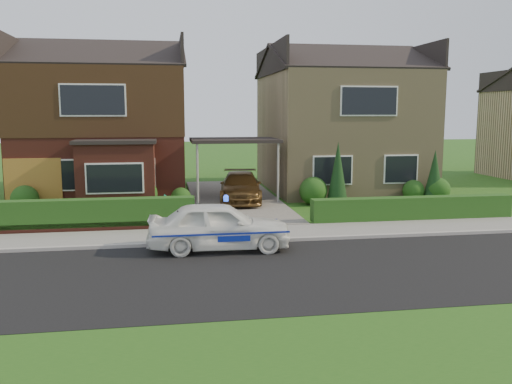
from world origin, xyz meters
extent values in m
plane|color=#204F15|center=(0.00, 0.00, 0.00)|extent=(120.00, 120.00, 0.00)
cube|color=black|center=(0.00, 0.00, 0.00)|extent=(60.00, 6.00, 0.02)
cube|color=#9E9993|center=(0.00, 3.05, 0.06)|extent=(60.00, 0.16, 0.12)
cube|color=slate|center=(0.00, 4.10, 0.05)|extent=(60.00, 2.00, 0.10)
cube|color=#204F15|center=(0.00, -5.00, 0.00)|extent=(60.00, 4.00, 0.01)
cube|color=#666059|center=(0.00, 11.00, 0.06)|extent=(3.80, 12.00, 0.12)
cube|color=maroon|center=(-5.80, 14.00, 2.90)|extent=(7.20, 8.00, 5.80)
cube|color=white|center=(-7.38, 9.98, 1.40)|extent=(1.80, 0.08, 1.30)
cube|color=white|center=(-4.22, 9.98, 1.40)|extent=(1.60, 0.08, 1.30)
cube|color=white|center=(-5.80, 9.98, 4.40)|extent=(2.60, 0.08, 1.30)
cube|color=black|center=(-5.80, 14.00, 4.35)|extent=(7.26, 8.06, 2.90)
cube|color=maroon|center=(-4.94, 9.30, 1.35)|extent=(3.00, 1.40, 2.70)
cube|color=black|center=(-4.94, 9.30, 2.77)|extent=(3.20, 1.60, 0.14)
cube|color=tan|center=(5.80, 14.00, 2.90)|extent=(7.20, 8.00, 5.80)
cube|color=white|center=(4.22, 9.98, 1.40)|extent=(1.80, 0.08, 1.30)
cube|color=white|center=(7.38, 9.98, 1.40)|extent=(1.60, 0.08, 1.30)
cube|color=white|center=(5.80, 9.98, 4.40)|extent=(2.60, 0.08, 1.30)
cube|color=black|center=(0.00, 11.00, 2.70)|extent=(3.80, 3.00, 0.14)
cylinder|color=gray|center=(-1.70, 9.60, 1.35)|extent=(0.10, 0.10, 2.70)
cylinder|color=gray|center=(1.70, 9.60, 1.35)|extent=(0.10, 0.10, 2.70)
cube|color=brown|center=(-8.25, 9.96, 1.05)|extent=(2.20, 0.10, 2.10)
cube|color=maroon|center=(-5.80, 5.30, 0.18)|extent=(7.70, 0.25, 0.36)
cube|color=#1A3E13|center=(-5.80, 5.45, 0.00)|extent=(7.50, 0.55, 0.90)
cube|color=#1A3E13|center=(5.80, 5.35, 0.00)|extent=(7.50, 0.55, 0.80)
sphere|color=#1A3E13|center=(-8.50, 9.50, 0.54)|extent=(1.08, 1.08, 1.08)
sphere|color=#1A3E13|center=(-4.00, 9.30, 0.66)|extent=(1.32, 1.32, 1.32)
sphere|color=#1A3E13|center=(-2.40, 9.60, 0.42)|extent=(0.84, 0.84, 0.84)
sphere|color=#1A3E13|center=(3.20, 9.40, 0.60)|extent=(1.20, 1.20, 1.20)
sphere|color=#1A3E13|center=(7.80, 9.50, 0.48)|extent=(0.96, 0.96, 0.96)
sphere|color=#1A3E13|center=(8.80, 9.20, 0.54)|extent=(1.08, 1.08, 1.08)
cone|color=black|center=(4.20, 9.20, 1.30)|extent=(0.90, 0.90, 2.60)
cone|color=black|center=(8.60, 9.20, 1.10)|extent=(0.90, 0.90, 2.20)
imported|color=white|center=(-1.49, 2.40, 0.69)|extent=(1.80, 4.13, 1.39)
sphere|color=#193FF2|center=(-1.29, 2.40, 1.47)|extent=(0.17, 0.17, 0.17)
cube|color=navy|center=(-1.49, 1.58, 0.64)|extent=(3.75, 0.02, 0.05)
cube|color=navy|center=(-1.49, 3.22, 0.64)|extent=(3.75, 0.01, 0.05)
ellipsoid|color=black|center=(-2.63, 2.30, 0.97)|extent=(0.22, 0.17, 0.21)
sphere|color=white|center=(-2.62, 2.24, 0.96)|extent=(0.11, 0.11, 0.11)
sphere|color=black|center=(-2.61, 2.28, 1.11)|extent=(0.13, 0.13, 0.13)
cone|color=black|center=(-2.66, 2.29, 1.18)|extent=(0.04, 0.04, 0.05)
cone|color=black|center=(-2.57, 2.29, 1.18)|extent=(0.04, 0.04, 0.05)
imported|color=brown|center=(0.17, 10.12, 0.74)|extent=(2.23, 4.42, 1.23)
imported|color=gray|center=(-3.02, 7.78, 0.41)|extent=(0.50, 0.42, 0.82)
imported|color=gray|center=(-8.35, 6.93, 0.33)|extent=(0.47, 0.46, 0.67)
imported|color=gray|center=(-2.50, 6.00, 0.41)|extent=(0.55, 0.55, 0.81)
camera|label=1|loc=(-2.91, -12.74, 3.94)|focal=38.00mm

